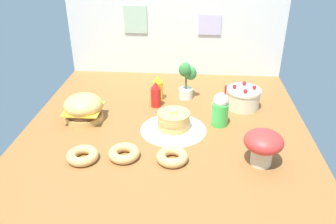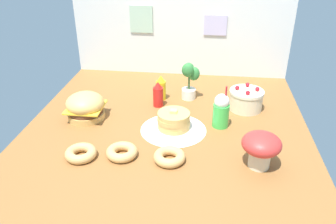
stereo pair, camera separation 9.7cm
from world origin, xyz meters
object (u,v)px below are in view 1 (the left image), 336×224
object	(u,v)px
burger	(84,108)
donut_pink_glaze	(83,155)
pancake_stack	(174,122)
potted_plant	(186,79)
mustard_bottle	(158,88)
donut_chocolate	(124,153)
cream_soda_cup	(220,109)
ketchup_bottle	(156,95)
layer_cake	(243,98)
mushroom_stool	(263,144)
donut_vanilla	(172,157)

from	to	relation	value
burger	donut_pink_glaze	world-z (taller)	burger
pancake_stack	potted_plant	distance (m)	0.54
pancake_stack	mustard_bottle	xyz separation A→B (m)	(-0.16, 0.48, 0.03)
pancake_stack	donut_chocolate	world-z (taller)	pancake_stack
cream_soda_cup	ketchup_bottle	bearing A→B (deg)	151.94
potted_plant	burger	bearing A→B (deg)	-149.72
layer_cake	mushroom_stool	bearing A→B (deg)	-88.11
donut_vanilla	mushroom_stool	bearing A→B (deg)	1.56
burger	pancake_stack	xyz separation A→B (m)	(0.66, -0.10, -0.03)
donut_vanilla	burger	bearing A→B (deg)	145.79
donut_pink_glaze	donut_vanilla	world-z (taller)	same
donut_chocolate	mushroom_stool	distance (m)	0.84
donut_vanilla	ketchup_bottle	bearing A→B (deg)	103.75
ketchup_bottle	donut_vanilla	xyz separation A→B (m)	(0.18, -0.72, -0.07)
donut_vanilla	donut_pink_glaze	bearing A→B (deg)	-176.92
ketchup_bottle	cream_soda_cup	distance (m)	0.55
ketchup_bottle	donut_chocolate	distance (m)	0.72
layer_cake	donut_pink_glaze	bearing A→B (deg)	-143.39
burger	ketchup_bottle	distance (m)	0.56
mustard_bottle	mushroom_stool	xyz separation A→B (m)	(0.70, -0.83, 0.04)
pancake_stack	potted_plant	xyz separation A→B (m)	(0.07, 0.53, 0.11)
donut_vanilla	layer_cake	bearing A→B (deg)	56.03
mustard_bottle	mushroom_stool	world-z (taller)	mushroom_stool
burger	pancake_stack	size ratio (longest dim) A/B	0.78
burger	donut_pink_glaze	bearing A→B (deg)	-74.87
mustard_bottle	donut_pink_glaze	world-z (taller)	mustard_bottle
mustard_bottle	cream_soda_cup	xyz separation A→B (m)	(0.48, -0.39, 0.03)
donut_chocolate	potted_plant	world-z (taller)	potted_plant
layer_cake	mustard_bottle	xyz separation A→B (m)	(-0.68, 0.10, 0.02)
donut_chocolate	mushroom_stool	xyz separation A→B (m)	(0.83, 0.00, 0.10)
ketchup_bottle	donut_vanilla	distance (m)	0.75
donut_vanilla	potted_plant	world-z (taller)	potted_plant
mustard_bottle	donut_chocolate	distance (m)	0.85
cream_soda_cup	donut_vanilla	xyz separation A→B (m)	(-0.31, -0.46, -0.09)
burger	mustard_bottle	distance (m)	0.64
cream_soda_cup	potted_plant	bearing A→B (deg)	120.55
burger	donut_chocolate	xyz separation A→B (m)	(0.38, -0.45, -0.06)
donut_vanilla	cream_soda_cup	bearing A→B (deg)	56.22
pancake_stack	cream_soda_cup	bearing A→B (deg)	16.91
burger	mushroom_stool	distance (m)	1.29
layer_cake	mustard_bottle	world-z (taller)	mustard_bottle
donut_pink_glaze	potted_plant	bearing A→B (deg)	56.76
donut_pink_glaze	mushroom_stool	xyz separation A→B (m)	(1.08, 0.04, 0.10)
donut_vanilla	mushroom_stool	distance (m)	0.54
donut_chocolate	potted_plant	bearing A→B (deg)	67.91
burger	layer_cake	bearing A→B (deg)	13.82
burger	pancake_stack	distance (m)	0.67
burger	cream_soda_cup	size ratio (longest dim) A/B	0.88
ketchup_bottle	donut_pink_glaze	bearing A→B (deg)	-116.12
mustard_bottle	donut_vanilla	distance (m)	0.87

